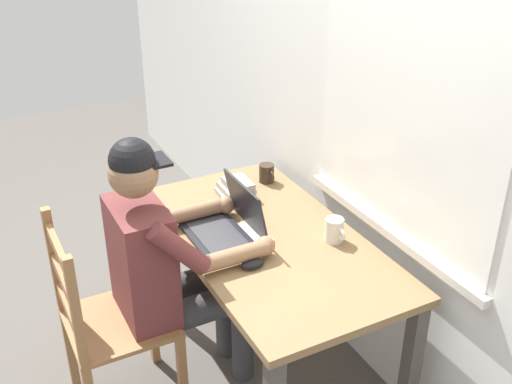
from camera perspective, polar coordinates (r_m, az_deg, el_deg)
ground_plane at (r=3.10m, az=1.02°, el=-15.25°), size 8.00×8.00×0.00m
back_wall at (r=2.64m, az=9.89°, el=9.30°), size 6.00×0.08×2.60m
desk at (r=2.72m, az=1.13°, el=-5.83°), size 1.34×0.72×0.70m
seated_person at (r=2.59m, az=-8.13°, el=-6.21°), size 0.50×0.60×1.24m
wooden_chair at (r=2.66m, az=-13.58°, el=-11.61°), size 0.42×0.42×0.94m
laptop at (r=2.66m, az=-2.53°, el=-2.88°), size 0.33×0.28×0.23m
computer_mouse at (r=2.47m, az=-0.31°, el=-6.58°), size 0.06×0.10×0.03m
coffee_mug_white at (r=2.64m, az=7.21°, el=-3.49°), size 0.12×0.08×0.10m
coffee_mug_dark at (r=3.11m, az=1.00°, el=1.73°), size 0.11×0.08×0.09m
book_stack_main at (r=2.98m, az=-1.83°, el=0.32°), size 0.18×0.17×0.08m
paper_pile_near_laptop at (r=2.66m, az=-1.05°, el=-4.19°), size 0.23×0.20×0.01m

